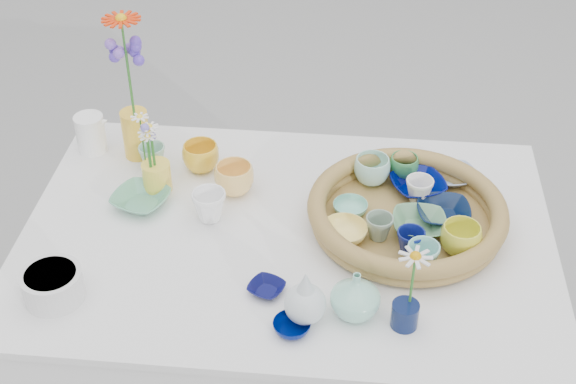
{
  "coord_description": "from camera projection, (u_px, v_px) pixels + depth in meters",
  "views": [
    {
      "loc": [
        0.15,
        -1.45,
        2.0
      ],
      "look_at": [
        0.0,
        0.02,
        0.87
      ],
      "focal_mm": 50.0,
      "sensor_mm": 36.0,
      "label": 1
    }
  ],
  "objects": [
    {
      "name": "tray_ceramic_7",
      "position": [
        419.0,
        190.0,
        1.95
      ],
      "size": [
        0.09,
        0.09,
        0.06
      ],
      "primitive_type": "imported",
      "rotation": [
        0.0,
        0.0,
        0.37
      ],
      "color": "white",
      "rests_on": "wicker_tray"
    },
    {
      "name": "tray_ceramic_11",
      "position": [
        423.0,
        257.0,
        1.76
      ],
      "size": [
        0.09,
        0.09,
        0.07
      ],
      "primitive_type": "imported",
      "rotation": [
        0.0,
        0.0,
        -0.37
      ],
      "color": "#7DC3B9",
      "rests_on": "wicker_tray"
    },
    {
      "name": "daisy_posy",
      "position": [
        147.0,
        141.0,
        1.95
      ],
      "size": [
        0.1,
        0.1,
        0.13
      ],
      "primitive_type": null,
      "rotation": [
        0.0,
        0.0,
        0.42
      ],
      "color": "white",
      "rests_on": "daisy_cup"
    },
    {
      "name": "tray_ceramic_1",
      "position": [
        443.0,
        213.0,
        1.91
      ],
      "size": [
        0.14,
        0.14,
        0.03
      ],
      "primitive_type": "imported",
      "rotation": [
        0.0,
        0.0,
        0.08
      ],
      "color": "#071533",
      "rests_on": "wicker_tray"
    },
    {
      "name": "gerbera",
      "position": [
        128.0,
        69.0,
        1.99
      ],
      "size": [
        0.14,
        0.14,
        0.29
      ],
      "primitive_type": null,
      "rotation": [
        0.0,
        0.0,
        -0.37
      ],
      "color": "red",
      "rests_on": "tall_vase_yellow"
    },
    {
      "name": "tray_ceramic_4",
      "position": [
        379.0,
        228.0,
        1.84
      ],
      "size": [
        0.07,
        0.07,
        0.06
      ],
      "primitive_type": "imported",
      "rotation": [
        0.0,
        0.0,
        0.1
      ],
      "color": "gray",
      "rests_on": "wicker_tray"
    },
    {
      "name": "loose_ceramic_0",
      "position": [
        201.0,
        157.0,
        2.09
      ],
      "size": [
        0.12,
        0.12,
        0.08
      ],
      "primitive_type": "imported",
      "rotation": [
        0.0,
        0.0,
        0.33
      ],
      "color": "yellow",
      "rests_on": "display_table"
    },
    {
      "name": "loose_ceramic_5",
      "position": [
        153.0,
        157.0,
        2.1
      ],
      "size": [
        0.09,
        0.09,
        0.07
      ],
      "primitive_type": "imported",
      "rotation": [
        0.0,
        0.0,
        0.28
      ],
      "color": "#91C4AC",
      "rests_on": "display_table"
    },
    {
      "name": "tray_ceramic_12",
      "position": [
        404.0,
        166.0,
        2.04
      ],
      "size": [
        0.09,
        0.09,
        0.06
      ],
      "primitive_type": "imported",
      "rotation": [
        0.0,
        0.0,
        -0.31
      ],
      "color": "#348446",
      "rests_on": "wicker_tray"
    },
    {
      "name": "loose_ceramic_2",
      "position": [
        141.0,
        200.0,
        1.98
      ],
      "size": [
        0.17,
        0.17,
        0.03
      ],
      "primitive_type": "imported",
      "rotation": [
        0.0,
        0.0,
        -0.32
      ],
      "color": "#5FA984",
      "rests_on": "display_table"
    },
    {
      "name": "tall_vase_yellow",
      "position": [
        136.0,
        134.0,
        2.12
      ],
      "size": [
        0.09,
        0.09,
        0.13
      ],
      "primitive_type": "cylinder",
      "rotation": [
        0.0,
        0.0,
        0.23
      ],
      "color": "yellow",
      "rests_on": "display_table"
    },
    {
      "name": "fluted_bowl",
      "position": [
        53.0,
        285.0,
        1.71
      ],
      "size": [
        0.16,
        0.16,
        0.07
      ],
      "primitive_type": null,
      "rotation": [
        0.0,
        0.0,
        -0.2
      ],
      "color": "silver",
      "rests_on": "display_table"
    },
    {
      "name": "tray_ceramic_9",
      "position": [
        410.0,
        242.0,
        1.8
      ],
      "size": [
        0.08,
        0.08,
        0.06
      ],
      "primitive_type": "imported",
      "rotation": [
        0.0,
        0.0,
        0.19
      ],
      "color": "navy",
      "rests_on": "wicker_tray"
    },
    {
      "name": "tray_ceramic_5",
      "position": [
        350.0,
        208.0,
        1.93
      ],
      "size": [
        0.1,
        0.1,
        0.03
      ],
      "primitive_type": "imported",
      "rotation": [
        0.0,
        0.0,
        -0.21
      ],
      "color": "#7CCBB1",
      "rests_on": "wicker_tray"
    },
    {
      "name": "daisy_cup",
      "position": [
        157.0,
        177.0,
        2.02
      ],
      "size": [
        0.09,
        0.09,
        0.08
      ],
      "primitive_type": "cylinder",
      "rotation": [
        0.0,
        0.0,
        -0.29
      ],
      "color": "#FFDC46",
      "rests_on": "display_table"
    },
    {
      "name": "bud_vase_seafoam",
      "position": [
        356.0,
        295.0,
        1.66
      ],
      "size": [
        0.12,
        0.12,
        0.11
      ],
      "primitive_type": "imported",
      "rotation": [
        0.0,
        0.0,
        -0.14
      ],
      "color": "#8FD4BC",
      "rests_on": "display_table"
    },
    {
      "name": "tray_ceramic_2",
      "position": [
        461.0,
        239.0,
        1.8
      ],
      "size": [
        0.1,
        0.1,
        0.07
      ],
      "primitive_type": "imported",
      "rotation": [
        0.0,
        0.0,
        0.15
      ],
      "color": "#D0D036",
      "rests_on": "wicker_tray"
    },
    {
      "name": "wicker_tray",
      "position": [
        407.0,
        214.0,
        1.9
      ],
      "size": [
        0.47,
        0.47,
        0.08
      ],
      "primitive_type": null,
      "color": "brown",
      "rests_on": "display_table"
    },
    {
      "name": "bud_vase_cobalt",
      "position": [
        405.0,
        315.0,
        1.65
      ],
      "size": [
        0.07,
        0.07,
        0.06
      ],
      "primitive_type": "cylinder",
      "rotation": [
        0.0,
        0.0,
        -0.2
      ],
      "color": "#0C1840",
      "rests_on": "display_table"
    },
    {
      "name": "loose_ceramic_4",
      "position": [
        266.0,
        288.0,
        1.74
      ],
      "size": [
        0.1,
        0.1,
        0.02
      ],
      "primitive_type": "imported",
      "rotation": [
        0.0,
        0.0,
        -0.42
      ],
      "color": "#0B0D46",
      "rests_on": "display_table"
    },
    {
      "name": "tray_ceramic_6",
      "position": [
        372.0,
        170.0,
        2.01
      ],
      "size": [
        0.11,
        0.11,
        0.07
      ],
      "primitive_type": "imported",
      "rotation": [
        0.0,
        0.0,
        -0.19
      ],
      "color": "#A4DDCC",
      "rests_on": "wicker_tray"
    },
    {
      "name": "tray_ceramic_0",
      "position": [
        418.0,
        185.0,
        1.99
      ],
      "size": [
        0.17,
        0.17,
        0.03
      ],
      "primitive_type": "imported",
      "rotation": [
        0.0,
        0.0,
        0.42
      ],
      "color": "#01095A",
      "rests_on": "wicker_tray"
    },
    {
      "name": "loose_ceramic_1",
      "position": [
        234.0,
        179.0,
        2.01
      ],
      "size": [
        0.12,
        0.12,
        0.08
      ],
      "primitive_type": "imported",
      "rotation": [
        0.0,
        0.0,
        0.3
      ],
      "color": "#FFC968",
      "rests_on": "display_table"
    },
    {
      "name": "white_pitcher",
      "position": [
        91.0,
        133.0,
        2.15
      ],
      "size": [
        0.11,
        0.08,
        0.1
      ],
      "primitive_type": null,
      "rotation": [
        0.0,
        0.0,
        -0.05
      ],
      "color": "white",
      "rests_on": "display_table"
    },
    {
      "name": "tray_ceramic_8",
      "position": [
        455.0,
        176.0,
        2.03
      ],
      "size": [
        0.14,
        0.14,
        0.03
      ],
      "primitive_type": "imported",
      "rotation": [
        0.0,
        0.0,
        0.34
      ],
      "color": "#94ABD3",
      "rests_on": "wicker_tray"
    },
    {
      "name": "bud_vase_paleblue",
      "position": [
        305.0,
        296.0,
        1.64
      ],
      "size": [
        0.1,
        0.1,
        0.14
      ],
      "primitive_type": null,
      "rotation": [
        0.0,
        0.0,
        -0.09
      ],
      "color": "silver",
      "rests_on": "display_table"
    },
    {
      "name": "loose_ceramic_6",
      "position": [
        292.0,
        327.0,
        1.65
      ],
      "size": [
        0.09,
        0.09,
        0.02
      ],
      "primitive_type": "imported",
      "rotation": [
        0.0,
        0.0,
        0.17
      ],
      "color": "#000E56",
      "rests_on": "display_table"
    },
    {
      "name": "hydrangea",
      "position": [
        130.0,
        83.0,
        2.02
      ],
      "size": [
        0.07,
        0.07,
        0.25
      ],
      "primitive_type": null,
      "rotation": [
        0.0,
        0.0,
        0.04
      ],
      "color": "#5639C0",
      "rests_on": "tall_vase_yellow"
    },
    {
      "name": "loose_ceramic_3",
      "position": [
        209.0,
        206.0,
        1.92
      ],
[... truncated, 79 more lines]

